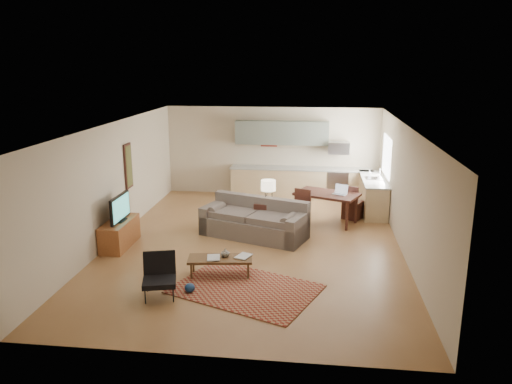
# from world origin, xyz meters

# --- Properties ---
(room) EXTENTS (9.00, 9.00, 9.00)m
(room) POSITION_xyz_m (0.00, 0.00, 1.35)
(room) COLOR olive
(room) RESTS_ON ground
(kitchen_counter_back) EXTENTS (4.26, 0.64, 0.92)m
(kitchen_counter_back) POSITION_xyz_m (0.90, 4.18, 0.46)
(kitchen_counter_back) COLOR tan
(kitchen_counter_back) RESTS_ON ground
(kitchen_counter_right) EXTENTS (0.64, 2.26, 0.92)m
(kitchen_counter_right) POSITION_xyz_m (2.93, 3.00, 0.46)
(kitchen_counter_right) COLOR tan
(kitchen_counter_right) RESTS_ON ground
(kitchen_range) EXTENTS (0.62, 0.62, 0.90)m
(kitchen_range) POSITION_xyz_m (2.00, 4.18, 0.45)
(kitchen_range) COLOR #A5A8AD
(kitchen_range) RESTS_ON ground
(kitchen_microwave) EXTENTS (0.62, 0.40, 0.35)m
(kitchen_microwave) POSITION_xyz_m (2.00, 4.20, 1.55)
(kitchen_microwave) COLOR #A5A8AD
(kitchen_microwave) RESTS_ON room
(upper_cabinets) EXTENTS (2.80, 0.34, 0.70)m
(upper_cabinets) POSITION_xyz_m (0.30, 4.33, 1.95)
(upper_cabinets) COLOR slate
(upper_cabinets) RESTS_ON room
(window_right) EXTENTS (0.02, 1.40, 1.05)m
(window_right) POSITION_xyz_m (3.23, 3.00, 1.55)
(window_right) COLOR white
(window_right) RESTS_ON room
(wall_art_left) EXTENTS (0.06, 0.42, 1.10)m
(wall_art_left) POSITION_xyz_m (-3.21, 0.90, 1.55)
(wall_art_left) COLOR olive
(wall_art_left) RESTS_ON room
(triptych) EXTENTS (1.70, 0.04, 0.50)m
(triptych) POSITION_xyz_m (-0.10, 4.47, 1.75)
(triptych) COLOR beige
(triptych) RESTS_ON room
(rug) EXTENTS (2.96, 2.54, 0.02)m
(rug) POSITION_xyz_m (0.12, -2.32, 0.01)
(rug) COLOR maroon
(rug) RESTS_ON floor
(sofa) EXTENTS (2.79, 1.92, 0.89)m
(sofa) POSITION_xyz_m (-0.07, 0.51, 0.45)
(sofa) COLOR #61554E
(sofa) RESTS_ON floor
(coffee_table) EXTENTS (1.29, 0.65, 0.37)m
(coffee_table) POSITION_xyz_m (-0.45, -1.78, 0.19)
(coffee_table) COLOR #4E331B
(coffee_table) RESTS_ON floor
(book_a) EXTENTS (0.36, 0.42, 0.03)m
(book_a) POSITION_xyz_m (-0.68, -1.86, 0.38)
(book_a) COLOR maroon
(book_a) RESTS_ON coffee_table
(book_b) EXTENTS (0.48, 0.51, 0.03)m
(book_b) POSITION_xyz_m (-0.12, -1.63, 0.38)
(book_b) COLOR navy
(book_b) RESTS_ON coffee_table
(vase) EXTENTS (0.24, 0.24, 0.17)m
(vase) POSITION_xyz_m (-0.36, -1.71, 0.45)
(vase) COLOR black
(vase) RESTS_ON coffee_table
(armchair) EXTENTS (0.81, 0.81, 0.76)m
(armchair) POSITION_xyz_m (-1.33, -2.79, 0.38)
(armchair) COLOR black
(armchair) RESTS_ON floor
(tv_credenza) EXTENTS (0.50, 1.29, 0.60)m
(tv_credenza) POSITION_xyz_m (-2.98, -0.48, 0.30)
(tv_credenza) COLOR brown
(tv_credenza) RESTS_ON floor
(tv) EXTENTS (0.10, 0.99, 0.60)m
(tv) POSITION_xyz_m (-2.93, -0.48, 0.89)
(tv) COLOR black
(tv) RESTS_ON tv_credenza
(console_table) EXTENTS (0.66, 0.48, 0.73)m
(console_table) POSITION_xyz_m (0.22, 0.91, 0.36)
(console_table) COLOR #361A13
(console_table) RESTS_ON floor
(table_lamp) EXTENTS (0.40, 0.40, 0.58)m
(table_lamp) POSITION_xyz_m (0.22, 0.91, 1.02)
(table_lamp) COLOR beige
(table_lamp) RESTS_ON console_table
(dining_table) EXTENTS (1.77, 1.43, 0.78)m
(dining_table) POSITION_xyz_m (1.64, 1.80, 0.39)
(dining_table) COLOR #361A13
(dining_table) RESTS_ON floor
(dining_chair_near) EXTENTS (0.61, 0.62, 0.94)m
(dining_chair_near) POSITION_xyz_m (0.95, 1.37, 0.47)
(dining_chair_near) COLOR #361A13
(dining_chair_near) RESTS_ON floor
(dining_chair_far) EXTENTS (0.61, 0.62, 0.92)m
(dining_chair_far) POSITION_xyz_m (2.33, 2.23, 0.46)
(dining_chair_far) COLOR #361A13
(dining_chair_far) RESTS_ON floor
(laptop) EXTENTS (0.40, 0.36, 0.25)m
(laptop) POSITION_xyz_m (1.95, 1.69, 0.91)
(laptop) COLOR #A5A8AD
(laptop) RESTS_ON dining_table
(soap_bottle) EXTENTS (0.11, 0.11, 0.19)m
(soap_bottle) POSITION_xyz_m (2.83, 3.20, 1.02)
(soap_bottle) COLOR beige
(soap_bottle) RESTS_ON kitchen_counter_right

